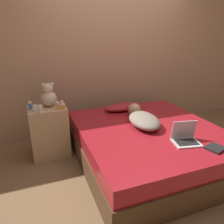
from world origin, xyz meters
name	(u,v)px	position (x,y,z in m)	size (l,w,h in m)	color
ground_plane	(147,160)	(0.00, 0.00, 0.00)	(12.00, 12.00, 0.00)	brown
wall_back	(114,53)	(0.00, 1.24, 1.30)	(8.00, 0.06, 2.60)	tan
bed	(148,145)	(0.00, 0.00, 0.24)	(1.74, 1.93, 0.48)	#4C331E
nightstand	(50,131)	(-1.17, 0.64, 0.34)	(0.49, 0.40, 0.69)	tan
pillow	(123,107)	(-0.04, 0.72, 0.54)	(0.62, 0.28, 0.10)	maroon
person_lying	(143,118)	(-0.02, 0.13, 0.56)	(0.42, 0.77, 0.18)	gray
laptop	(185,138)	(0.17, -0.48, 0.54)	(0.32, 0.28, 0.23)	silver
teddy_bear	(49,96)	(-1.13, 0.70, 0.82)	(0.21, 0.21, 0.31)	beige
bottle_blue	(30,105)	(-1.37, 0.66, 0.73)	(0.05, 0.05, 0.10)	#3866B2
bottle_pink	(62,104)	(-0.98, 0.57, 0.73)	(0.04, 0.04, 0.09)	pink
bottle_orange	(57,105)	(-1.05, 0.52, 0.74)	(0.03, 0.03, 0.11)	orange
bottle_white	(35,108)	(-1.32, 0.56, 0.72)	(0.05, 0.05, 0.08)	white
bottle_clear	(41,109)	(-1.26, 0.49, 0.73)	(0.05, 0.05, 0.09)	silver
bottle_amber	(63,107)	(-0.98, 0.50, 0.72)	(0.05, 0.05, 0.07)	gold
book	(215,148)	(0.37, -0.72, 0.49)	(0.22, 0.20, 0.02)	black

